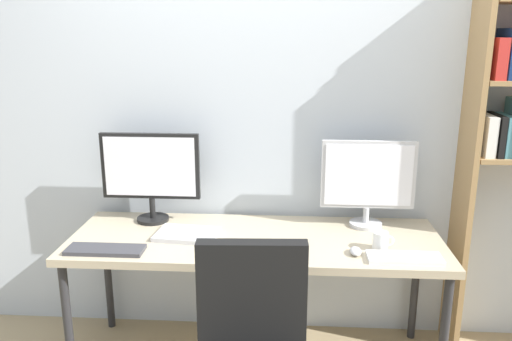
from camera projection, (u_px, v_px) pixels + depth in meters
wall_back at (260, 119)px, 2.95m from camera, size 4.34×0.10×2.60m
desk at (255, 247)px, 2.71m from camera, size 1.94×0.68×0.74m
monitor_left at (151, 171)px, 2.86m from camera, size 0.55×0.18×0.51m
monitor_right at (368, 180)px, 2.79m from camera, size 0.51×0.18×0.48m
keyboard_left at (105, 250)px, 2.51m from camera, size 0.38×0.13×0.02m
keyboard_center at (252, 254)px, 2.47m from camera, size 0.39×0.13×0.02m
keyboard_right at (405, 258)px, 2.42m from camera, size 0.35×0.13×0.02m
computer_mouse at (355, 251)px, 2.48m from camera, size 0.06×0.10×0.03m
laptop_closed at (187, 234)px, 2.70m from camera, size 0.34×0.25×0.02m
coffee_mug at (381, 241)px, 2.53m from camera, size 0.11×0.08×0.09m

